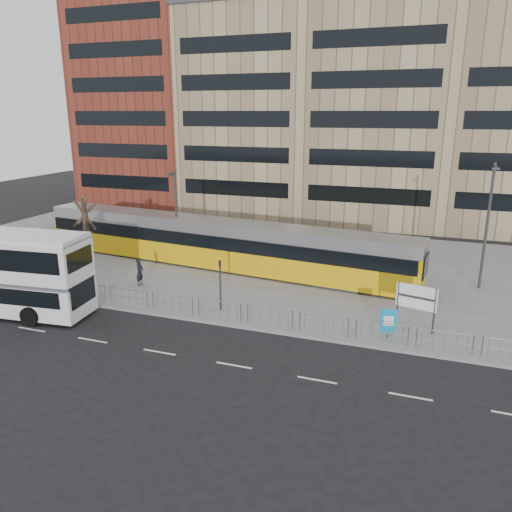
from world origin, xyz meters
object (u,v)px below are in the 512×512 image
(ad_panel, at_px, (389,321))
(lamp_post_west, at_px, (176,213))
(traffic_light_west, at_px, (220,279))
(bare_tree, at_px, (83,194))
(pedestrian, at_px, (140,272))
(lamp_post_east, at_px, (488,222))
(tram, at_px, (216,243))
(station_sign, at_px, (416,299))

(ad_panel, bearing_deg, lamp_post_west, 133.22)
(traffic_light_west, distance_m, lamp_post_west, 10.95)
(ad_panel, distance_m, bare_tree, 23.45)
(pedestrian, xyz_separation_m, lamp_post_east, (21.70, 7.06, 3.62))
(pedestrian, bearing_deg, traffic_light_west, -112.88)
(lamp_post_west, bearing_deg, ad_panel, -26.94)
(lamp_post_west, bearing_deg, bare_tree, -147.01)
(lamp_post_east, bearing_deg, ad_panel, -116.95)
(pedestrian, height_order, lamp_post_west, lamp_post_west)
(bare_tree, bearing_deg, ad_panel, -12.46)
(tram, relative_size, bare_tree, 4.00)
(tram, distance_m, lamp_post_east, 18.88)
(traffic_light_west, relative_size, lamp_post_east, 0.37)
(lamp_post_west, bearing_deg, traffic_light_west, -48.29)
(tram, relative_size, lamp_post_east, 3.67)
(lamp_post_west, bearing_deg, station_sign, -21.09)
(station_sign, bearing_deg, pedestrian, -170.27)
(bare_tree, bearing_deg, tram, 22.50)
(traffic_light_west, relative_size, lamp_post_west, 0.43)
(bare_tree, bearing_deg, traffic_light_west, -19.15)
(traffic_light_west, height_order, bare_tree, bare_tree)
(tram, height_order, traffic_light_west, tram)
(ad_panel, bearing_deg, lamp_post_east, 43.22)
(tram, bearing_deg, pedestrian, -111.53)
(station_sign, distance_m, lamp_post_east, 9.55)
(pedestrian, bearing_deg, lamp_post_east, -76.56)
(station_sign, bearing_deg, lamp_post_west, 172.62)
(pedestrian, relative_size, lamp_post_east, 0.22)
(station_sign, distance_m, ad_panel, 2.17)
(station_sign, relative_size, traffic_light_west, 0.81)
(station_sign, relative_size, ad_panel, 1.57)
(bare_tree, bearing_deg, pedestrian, -20.17)
(traffic_light_west, distance_m, lamp_post_east, 17.64)
(tram, distance_m, station_sign, 16.43)
(lamp_post_west, bearing_deg, pedestrian, -87.96)
(traffic_light_west, xyz_separation_m, bare_tree, (-12.74, 4.42, 3.61))
(lamp_post_west, height_order, lamp_post_east, lamp_post_east)
(lamp_post_east, distance_m, bare_tree, 27.93)
(ad_panel, relative_size, lamp_post_east, 0.19)
(ad_panel, distance_m, lamp_post_east, 11.67)
(station_sign, height_order, bare_tree, bare_tree)
(pedestrian, xyz_separation_m, lamp_post_west, (-0.20, 5.74, 3.02))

